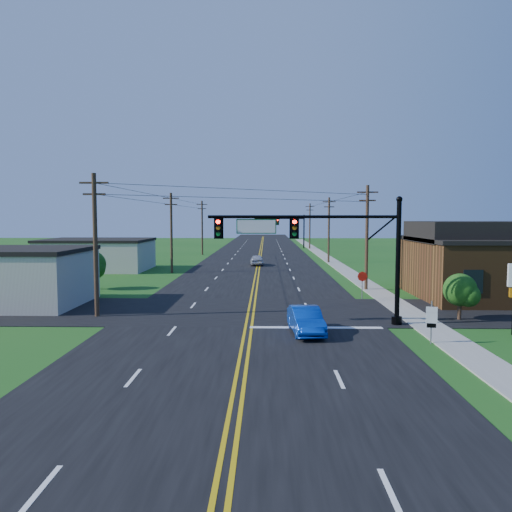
{
  "coord_description": "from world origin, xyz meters",
  "views": [
    {
      "loc": [
        1.17,
        -20.87,
        6.27
      ],
      "look_at": [
        0.54,
        10.0,
        3.87
      ],
      "focal_mm": 35.0,
      "sensor_mm": 36.0,
      "label": 1
    }
  ],
  "objects_px": {
    "signal_mast_main": "(321,244)",
    "blue_car": "(306,321)",
    "stop_sign": "(362,279)",
    "signal_mast_far": "(282,226)",
    "route_sign": "(432,319)"
  },
  "relations": [
    {
      "from": "signal_mast_main",
      "to": "blue_car",
      "type": "xyz_separation_m",
      "value": [
        -1.03,
        -2.39,
        -4.04
      ]
    },
    {
      "from": "signal_mast_main",
      "to": "stop_sign",
      "type": "relative_size",
      "value": 5.23
    },
    {
      "from": "signal_mast_main",
      "to": "blue_car",
      "type": "bearing_deg",
      "value": -113.29
    },
    {
      "from": "route_sign",
      "to": "stop_sign",
      "type": "relative_size",
      "value": 1.0
    },
    {
      "from": "signal_mast_main",
      "to": "blue_car",
      "type": "distance_m",
      "value": 4.8
    },
    {
      "from": "signal_mast_main",
      "to": "blue_car",
      "type": "relative_size",
      "value": 2.62
    },
    {
      "from": "blue_car",
      "to": "route_sign",
      "type": "distance_m",
      "value": 6.39
    },
    {
      "from": "blue_car",
      "to": "route_sign",
      "type": "height_order",
      "value": "route_sign"
    },
    {
      "from": "signal_mast_far",
      "to": "stop_sign",
      "type": "xyz_separation_m",
      "value": [
        4.06,
        -63.02,
        -2.99
      ]
    },
    {
      "from": "signal_mast_far",
      "to": "stop_sign",
      "type": "bearing_deg",
      "value": -86.31
    },
    {
      "from": "stop_sign",
      "to": "signal_mast_far",
      "type": "bearing_deg",
      "value": 91.61
    },
    {
      "from": "signal_mast_main",
      "to": "stop_sign",
      "type": "xyz_separation_m",
      "value": [
        4.16,
        8.98,
        -3.19
      ]
    },
    {
      "from": "signal_mast_far",
      "to": "blue_car",
      "type": "height_order",
      "value": "signal_mast_far"
    },
    {
      "from": "blue_car",
      "to": "route_sign",
      "type": "xyz_separation_m",
      "value": [
        6.03,
        -2.04,
        0.55
      ]
    },
    {
      "from": "signal_mast_main",
      "to": "stop_sign",
      "type": "height_order",
      "value": "signal_mast_main"
    }
  ]
}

